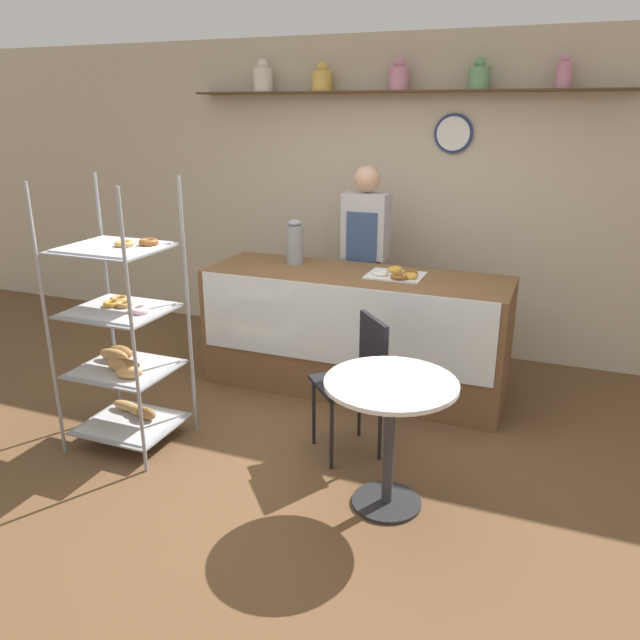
{
  "coord_description": "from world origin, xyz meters",
  "views": [
    {
      "loc": [
        1.43,
        -3.2,
        2.1
      ],
      "look_at": [
        0.0,
        0.39,
        0.79
      ],
      "focal_mm": 35.0,
      "sensor_mm": 36.0,
      "label": 1
    }
  ],
  "objects_px": {
    "cafe_table": "(390,413)",
    "cafe_chair": "(359,371)",
    "coffee_carafe": "(295,242)",
    "donut_tray_counter": "(397,274)",
    "pastry_rack": "(123,343)",
    "person_worker": "(365,258)"
  },
  "relations": [
    {
      "from": "cafe_table",
      "to": "donut_tray_counter",
      "type": "xyz_separation_m",
      "value": [
        -0.36,
        1.44,
        0.38
      ]
    },
    {
      "from": "cafe_chair",
      "to": "pastry_rack",
      "type": "bearing_deg",
      "value": -114.59
    },
    {
      "from": "person_worker",
      "to": "coffee_carafe",
      "type": "height_order",
      "value": "person_worker"
    },
    {
      "from": "cafe_table",
      "to": "cafe_chair",
      "type": "distance_m",
      "value": 0.61
    },
    {
      "from": "coffee_carafe",
      "to": "donut_tray_counter",
      "type": "bearing_deg",
      "value": -7.1
    },
    {
      "from": "cafe_chair",
      "to": "cafe_table",
      "type": "bearing_deg",
      "value": -7.93
    },
    {
      "from": "donut_tray_counter",
      "to": "pastry_rack",
      "type": "bearing_deg",
      "value": -135.81
    },
    {
      "from": "pastry_rack",
      "to": "person_worker",
      "type": "relative_size",
      "value": 1.02
    },
    {
      "from": "coffee_carafe",
      "to": "donut_tray_counter",
      "type": "height_order",
      "value": "coffee_carafe"
    },
    {
      "from": "cafe_table",
      "to": "cafe_chair",
      "type": "height_order",
      "value": "cafe_chair"
    },
    {
      "from": "pastry_rack",
      "to": "cafe_chair",
      "type": "relative_size",
      "value": 1.93
    },
    {
      "from": "pastry_rack",
      "to": "donut_tray_counter",
      "type": "xyz_separation_m",
      "value": [
        1.41,
        1.37,
        0.25
      ]
    },
    {
      "from": "cafe_chair",
      "to": "coffee_carafe",
      "type": "xyz_separation_m",
      "value": [
        -0.89,
        1.04,
        0.55
      ]
    },
    {
      "from": "cafe_table",
      "to": "coffee_carafe",
      "type": "relative_size",
      "value": 2.12
    },
    {
      "from": "coffee_carafe",
      "to": "pastry_rack",
      "type": "bearing_deg",
      "value": -110.04
    },
    {
      "from": "person_worker",
      "to": "cafe_table",
      "type": "distance_m",
      "value": 2.12
    },
    {
      "from": "donut_tray_counter",
      "to": "cafe_chair",
      "type": "bearing_deg",
      "value": -88.67
    },
    {
      "from": "coffee_carafe",
      "to": "donut_tray_counter",
      "type": "distance_m",
      "value": 0.89
    },
    {
      "from": "person_worker",
      "to": "cafe_table",
      "type": "height_order",
      "value": "person_worker"
    },
    {
      "from": "person_worker",
      "to": "cafe_table",
      "type": "xyz_separation_m",
      "value": [
        0.77,
        -1.94,
        -0.36
      ]
    },
    {
      "from": "cafe_table",
      "to": "coffee_carafe",
      "type": "bearing_deg",
      "value": 128.49
    },
    {
      "from": "person_worker",
      "to": "coffee_carafe",
      "type": "relative_size",
      "value": 4.74
    }
  ]
}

